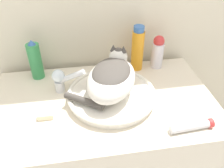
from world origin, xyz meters
The scene contains 9 objects.
vanity_counter centered at (0.00, 0.29, 0.43)m, with size 0.98×0.58×0.85m.
sink_basin centered at (0.04, 0.30, 0.88)m, with size 0.39×0.39×0.04m.
cat centered at (0.04, 0.30, 0.97)m, with size 0.35×0.35×0.16m.
faucet centered at (-0.18, 0.39, 0.92)m, with size 0.15×0.09×0.14m.
spray_bottle_trigger centered at (-0.30, 0.52, 0.95)m, with size 0.06×0.06×0.20m.
lotion_bottle_white centered at (0.31, 0.52, 0.94)m, with size 0.06×0.06×0.18m.
shampoo_bottle_tall centered at (0.20, 0.52, 0.97)m, with size 0.06×0.06×0.23m.
cream_tube centered at (0.31, 0.07, 0.87)m, with size 0.17×0.05×0.04m.
soap_bar centered at (-0.25, 0.23, 0.87)m, with size 0.06×0.05×0.02m.
Camera 1 is at (-0.09, -0.50, 1.54)m, focal length 38.00 mm.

